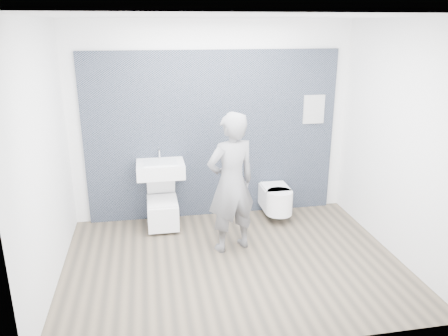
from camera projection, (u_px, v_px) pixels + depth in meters
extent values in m
plane|color=brown|center=(233.00, 262.00, 5.25)|extent=(4.00, 4.00, 0.00)
plane|color=white|center=(213.00, 122.00, 6.21)|extent=(4.00, 0.00, 4.00)
plane|color=white|center=(272.00, 202.00, 3.41)|extent=(4.00, 0.00, 4.00)
plane|color=white|center=(43.00, 160.00, 4.47)|extent=(0.00, 3.00, 3.00)
plane|color=white|center=(399.00, 142.00, 5.15)|extent=(0.00, 3.00, 3.00)
plane|color=white|center=(235.00, 16.00, 4.38)|extent=(4.00, 4.00, 0.00)
cube|color=black|center=(214.00, 213.00, 6.62)|extent=(3.60, 0.06, 2.40)
cube|color=white|center=(161.00, 169.00, 5.98)|extent=(0.64, 0.48, 0.19)
cube|color=silver|center=(160.00, 163.00, 5.93)|extent=(0.45, 0.32, 0.03)
cylinder|color=silver|center=(159.00, 153.00, 6.09)|extent=(0.02, 0.02, 0.16)
cylinder|color=silver|center=(159.00, 149.00, 6.02)|extent=(0.02, 0.11, 0.02)
cylinder|color=silver|center=(160.00, 175.00, 6.23)|extent=(0.04, 0.04, 0.13)
cube|color=white|center=(163.00, 212.00, 6.11)|extent=(0.42, 0.61, 0.35)
cylinder|color=silver|center=(162.00, 203.00, 6.02)|extent=(0.30, 0.30, 0.03)
cube|color=white|center=(162.00, 201.00, 6.01)|extent=(0.40, 0.48, 0.02)
cube|color=white|center=(161.00, 182.00, 6.13)|extent=(0.40, 0.21, 0.40)
cube|color=silver|center=(162.00, 213.00, 6.41)|extent=(0.11, 0.06, 0.08)
cube|color=white|center=(275.00, 197.00, 6.44)|extent=(0.38, 0.45, 0.32)
cylinder|color=white|center=(279.00, 203.00, 6.23)|extent=(0.38, 0.38, 0.32)
cube|color=white|center=(276.00, 187.00, 6.36)|extent=(0.36, 0.43, 0.03)
cylinder|color=white|center=(280.00, 192.00, 6.16)|extent=(0.36, 0.36, 0.03)
cube|color=silver|center=(271.00, 200.00, 6.66)|extent=(0.11, 0.06, 0.08)
cube|color=white|center=(307.00, 207.00, 6.83)|extent=(0.31, 0.03, 0.42)
imported|color=slate|center=(231.00, 183.00, 5.31)|extent=(0.74, 0.60, 1.77)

